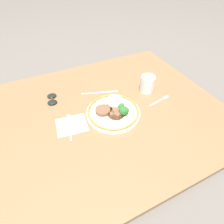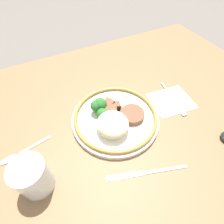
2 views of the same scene
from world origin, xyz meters
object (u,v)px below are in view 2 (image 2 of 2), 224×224
at_px(plate, 114,117).
at_px(spoon, 15,156).
at_px(juice_glass, 34,178).
at_px(fork, 175,101).
at_px(knife, 145,173).

distance_m(plate, spoon, 0.30).
bearing_deg(juice_glass, fork, -171.90).
distance_m(plate, knife, 0.19).
xyz_separation_m(fork, spoon, (0.53, -0.04, -0.00)).
distance_m(juice_glass, fork, 0.50).
xyz_separation_m(plate, juice_glass, (0.26, 0.09, 0.02)).
bearing_deg(plate, juice_glass, 18.91).
relative_size(juice_glass, spoon, 0.65).
distance_m(juice_glass, spoon, 0.12).
relative_size(juice_glass, fork, 0.57).
bearing_deg(fork, knife, -44.06).
xyz_separation_m(knife, spoon, (0.30, -0.20, 0.00)).
relative_size(fork, spoon, 1.15).
xyz_separation_m(plate, knife, (0.01, 0.19, -0.02)).
bearing_deg(juice_glass, spoon, -67.62).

